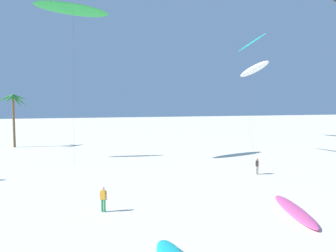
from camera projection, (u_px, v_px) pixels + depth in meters
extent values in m
cylinder|color=brown|center=(14.00, 122.00, 49.43)|extent=(0.35, 0.35, 8.17)
cone|color=#33843D|center=(20.00, 101.00, 49.58)|extent=(2.32, 0.83, 1.98)
cone|color=#33843D|center=(20.00, 98.00, 50.16)|extent=(2.29, 2.06, 1.14)
cone|color=#33843D|center=(11.00, 98.00, 50.10)|extent=(1.44, 2.56, 1.10)
cone|color=#33843D|center=(6.00, 98.00, 49.23)|extent=(2.56, 1.38, 1.31)
cone|color=#33843D|center=(5.00, 98.00, 48.45)|extent=(2.53, 1.45, 1.39)
cone|color=#33843D|center=(9.00, 99.00, 48.07)|extent=(1.33, 2.51, 1.58)
cone|color=#33843D|center=(17.00, 101.00, 48.84)|extent=(1.99, 1.83, 2.13)
ellipsoid|color=#19B2B7|center=(251.00, 43.00, 59.97)|extent=(2.54, 8.48, 3.04)
ellipsoid|color=#EA5193|center=(251.00, 43.00, 59.97)|extent=(1.55, 8.37, 2.48)
cylinder|color=#4C4C51|center=(250.00, 91.00, 57.73)|extent=(3.20, 5.18, 18.48)
ellipsoid|color=green|center=(73.00, 9.00, 36.79)|extent=(8.95, 4.37, 1.42)
ellipsoid|color=#19B2B7|center=(73.00, 9.00, 36.79)|extent=(8.82, 3.53, 0.65)
cylinder|color=#4C4C51|center=(74.00, 86.00, 36.02)|extent=(0.29, 2.93, 17.97)
ellipsoid|color=white|center=(254.00, 69.00, 41.56)|extent=(1.26, 7.08, 2.22)
ellipsoid|color=red|center=(254.00, 69.00, 41.56)|extent=(0.58, 7.11, 1.75)
cylinder|color=#4C4C51|center=(253.00, 114.00, 38.26)|extent=(3.99, 6.62, 11.38)
ellipsoid|color=#EA5193|center=(294.00, 210.00, 20.00)|extent=(2.99, 6.42, 0.29)
ellipsoid|color=orange|center=(294.00, 210.00, 19.99)|extent=(1.80, 3.03, 0.17)
cylinder|color=slate|center=(258.00, 170.00, 30.65)|extent=(0.14, 0.14, 0.81)
cylinder|color=slate|center=(257.00, 170.00, 30.81)|extent=(0.14, 0.14, 0.81)
cube|color=black|center=(257.00, 164.00, 30.68)|extent=(0.21, 0.31, 0.53)
cylinder|color=#9E7051|center=(258.00, 164.00, 30.48)|extent=(0.09, 0.09, 0.56)
cylinder|color=#9E7051|center=(256.00, 164.00, 30.88)|extent=(0.09, 0.09, 0.56)
sphere|color=#9E7051|center=(257.00, 159.00, 30.65)|extent=(0.21, 0.21, 0.21)
cylinder|color=#338E56|center=(105.00, 206.00, 20.07)|extent=(0.14, 0.14, 0.83)
cylinder|color=#338E56|center=(102.00, 206.00, 20.09)|extent=(0.14, 0.14, 0.83)
cube|color=orange|center=(103.00, 195.00, 20.03)|extent=(0.36, 0.30, 0.57)
cylinder|color=beige|center=(106.00, 196.00, 20.00)|extent=(0.09, 0.09, 0.56)
cylinder|color=beige|center=(100.00, 195.00, 20.05)|extent=(0.09, 0.09, 0.56)
sphere|color=beige|center=(103.00, 188.00, 20.00)|extent=(0.21, 0.21, 0.21)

